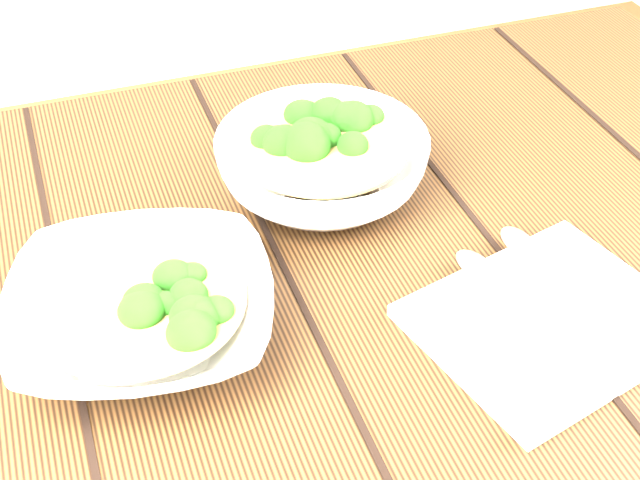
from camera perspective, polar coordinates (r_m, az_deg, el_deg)
table at (r=0.90m, az=-0.37°, el=-8.26°), size 1.20×0.80×0.75m
soup_bowl_front at (r=0.76m, az=-11.37°, el=-4.56°), size 0.26×0.26×0.06m
soup_bowl_back at (r=0.90m, az=0.14°, el=4.96°), size 0.26×0.26×0.08m
trivet at (r=0.90m, az=0.78°, el=2.93°), size 0.12×0.12×0.02m
napkin at (r=0.79m, az=14.44°, el=-5.07°), size 0.25×0.22×0.01m
spoon_left at (r=0.80m, az=11.56°, el=-3.08°), size 0.05×0.18×0.01m
spoon_right at (r=0.83m, az=13.90°, el=-1.61°), size 0.03×0.18×0.01m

